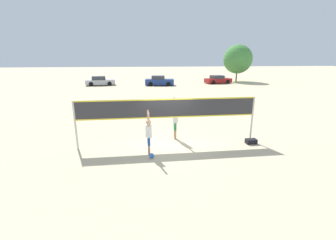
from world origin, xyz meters
The scene contains 10 objects.
ground_plane centered at (0.00, 0.00, 0.00)m, with size 200.00×200.00×0.00m, color beige.
volleyball_net centered at (0.00, 0.00, 1.77)m, with size 8.90×0.09×2.36m.
player_spiker centered at (-1.01, -1.04, 1.06)m, with size 0.28×0.69×2.02m.
player_blocker centered at (0.49, 0.82, 1.17)m, with size 0.28×0.72×2.22m.
volleyball centered at (-0.92, -1.48, 0.11)m, with size 0.22×0.22×0.22m.
gear_bag centered at (4.26, -0.41, 0.12)m, with size 0.53×0.34×0.24m.
parked_car_near centered at (12.04, 26.76, 0.61)m, with size 4.65×2.58×1.36m.
parked_car_mid centered at (-7.47, 26.52, 0.64)m, with size 4.66×2.34×1.42m.
parked_car_far centered at (1.86, 25.20, 0.68)m, with size 4.64×2.33×1.51m.
tree_left_cluster centered at (16.61, 29.68, 4.00)m, with size 5.17×5.17×6.58m.
Camera 1 is at (-1.36, -10.58, 4.27)m, focal length 24.00 mm.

